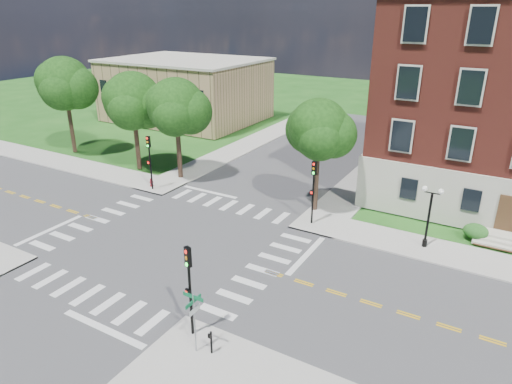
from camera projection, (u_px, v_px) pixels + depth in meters
The scene contains 19 objects.
ground at pixel (171, 242), 31.33m from camera, with size 160.00×160.00×0.00m, color #1B4F16.
road_ew at pixel (171, 242), 31.33m from camera, with size 90.00×12.00×0.01m, color #3D3D3F.
road_ns at pixel (171, 242), 31.33m from camera, with size 12.00×90.00×0.01m, color #3D3D3F.
sidewalk_ne at pixel (445, 208), 36.49m from camera, with size 34.00×34.00×0.12m.
sidewalk_nw at pixel (153, 151), 50.77m from camera, with size 34.00×34.00×0.12m.
crosswalk_east at pixel (262, 270), 27.98m from camera, with size 2.20×10.20×0.02m, color silver, non-canonical shape.
stop_bar_east at pixel (306, 255), 29.65m from camera, with size 0.40×5.50×0.00m, color silver.
secondary_building at pixel (186, 89), 63.98m from camera, with size 20.40×15.40×8.30m.
tree_a at pixel (65, 84), 47.67m from camera, with size 5.57×5.57×10.23m.
tree_b at pixel (133, 101), 42.73m from camera, with size 5.44×5.44×9.44m.
tree_c at pixel (176, 107), 40.52m from camera, with size 5.15×5.15×9.23m.
tree_d at pixel (319, 129), 33.73m from camera, with size 4.49×4.49×8.78m.
traffic_signal_se at pixel (189, 280), 21.23m from camera, with size 0.38×0.46×4.80m.
traffic_signal_ne at pixel (313, 184), 32.68m from camera, with size 0.37×0.44×4.80m.
traffic_signal_nw at pixel (149, 156), 38.98m from camera, with size 0.36×0.41×4.80m.
twin_lamp_west at pixel (429, 214), 29.64m from camera, with size 1.36×0.36×4.23m.
street_sign_pole at pixel (194, 312), 20.43m from camera, with size 1.10×1.10×3.10m.
push_button_post at pixel (211, 341), 20.86m from camera, with size 0.14×0.21×1.20m.
fire_hydrant at pixel (151, 182), 40.66m from camera, with size 0.35×0.35×0.75m.
Camera 1 is at (18.96, -21.05, 14.99)m, focal length 32.00 mm.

